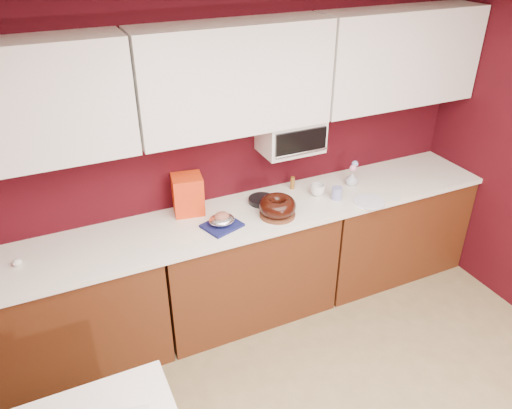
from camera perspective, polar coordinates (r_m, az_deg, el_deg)
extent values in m
cube|color=#3B080E|center=(3.69, -3.38, 5.83)|extent=(4.00, 0.02, 2.50)
cube|color=#512610|center=(3.66, -21.20, -11.91)|extent=(1.31, 0.58, 0.86)
cube|color=#512610|center=(3.86, -1.29, -7.10)|extent=(1.31, 0.58, 0.86)
cube|color=#512610|center=(4.46, 14.60, -2.54)|extent=(1.31, 0.58, 0.86)
cube|color=white|center=(3.61, -1.37, -1.37)|extent=(4.00, 0.62, 0.04)
cube|color=white|center=(3.11, -26.27, 10.02)|extent=(1.31, 0.33, 0.70)
cube|color=white|center=(3.34, -2.60, 14.22)|extent=(1.31, 0.33, 0.70)
cube|color=white|center=(4.02, 15.94, 15.86)|extent=(1.31, 0.33, 0.70)
cube|color=white|center=(3.70, 3.96, 7.96)|extent=(0.45, 0.30, 0.25)
cube|color=black|center=(3.57, 5.19, 7.07)|extent=(0.40, 0.02, 0.18)
cylinder|color=silver|center=(3.58, 5.25, 5.88)|extent=(0.42, 0.02, 0.02)
cylinder|color=brown|center=(3.57, 2.46, -1.11)|extent=(0.26, 0.26, 0.02)
torus|color=black|center=(3.54, 2.48, -0.16)|extent=(0.35, 0.35, 0.11)
cube|color=navy|center=(3.45, -3.91, -2.41)|extent=(0.30, 0.27, 0.02)
ellipsoid|color=silver|center=(3.43, -3.93, -1.76)|extent=(0.19, 0.17, 0.07)
ellipsoid|color=#9F5C48|center=(3.42, -3.95, -1.41)|extent=(0.12, 0.11, 0.07)
cube|color=red|center=(3.59, -7.80, 1.16)|extent=(0.24, 0.22, 0.29)
cylinder|color=black|center=(3.74, 0.66, 0.50)|extent=(0.26, 0.26, 0.04)
imported|color=silver|center=(3.85, 7.07, 1.80)|extent=(0.14, 0.14, 0.11)
cylinder|color=#1B2797|center=(3.82, 9.22, 1.27)|extent=(0.09, 0.09, 0.10)
imported|color=#AEB6C5|center=(4.04, 10.90, 2.97)|extent=(0.10, 0.10, 0.12)
sphere|color=pink|center=(4.00, 11.02, 4.10)|extent=(0.05, 0.05, 0.05)
sphere|color=#859CD5|center=(4.02, 11.24, 4.57)|extent=(0.05, 0.05, 0.05)
cylinder|color=white|center=(3.83, 12.80, 0.32)|extent=(0.26, 0.26, 0.01)
cylinder|color=brown|center=(3.92, 4.19, 2.48)|extent=(0.04, 0.04, 0.10)
ellipsoid|color=white|center=(3.40, -25.63, -6.00)|extent=(0.07, 0.06, 0.05)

